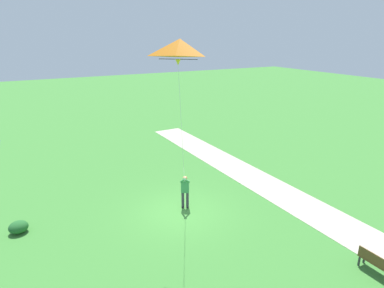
{
  "coord_description": "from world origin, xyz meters",
  "views": [
    {
      "loc": [
        6.32,
        12.97,
        8.43
      ],
      "look_at": [
        -0.22,
        0.85,
        3.82
      ],
      "focal_mm": 30.36,
      "sensor_mm": 36.0,
      "label": 1
    }
  ],
  "objects_px": {
    "flying_kite": "(180,53)",
    "lakeside_shrub": "(18,227)",
    "park_bench_near_walkway": "(379,264)",
    "person_kite_flyer": "(185,189)"
  },
  "relations": [
    {
      "from": "person_kite_flyer",
      "to": "park_bench_near_walkway",
      "type": "bearing_deg",
      "value": 116.82
    },
    {
      "from": "flying_kite",
      "to": "park_bench_near_walkway",
      "type": "distance_m",
      "value": 10.62
    },
    {
      "from": "person_kite_flyer",
      "to": "park_bench_near_walkway",
      "type": "xyz_separation_m",
      "value": [
        -3.96,
        7.83,
        -0.54
      ]
    },
    {
      "from": "person_kite_flyer",
      "to": "park_bench_near_walkway",
      "type": "height_order",
      "value": "person_kite_flyer"
    },
    {
      "from": "park_bench_near_walkway",
      "to": "lakeside_shrub",
      "type": "bearing_deg",
      "value": -38.96
    },
    {
      "from": "person_kite_flyer",
      "to": "lakeside_shrub",
      "type": "distance_m",
      "value": 7.81
    },
    {
      "from": "person_kite_flyer",
      "to": "lakeside_shrub",
      "type": "height_order",
      "value": "person_kite_flyer"
    },
    {
      "from": "lakeside_shrub",
      "to": "flying_kite",
      "type": "bearing_deg",
      "value": 149.62
    },
    {
      "from": "person_kite_flyer",
      "to": "lakeside_shrub",
      "type": "xyz_separation_m",
      "value": [
        7.62,
        -1.53,
        -0.77
      ]
    },
    {
      "from": "flying_kite",
      "to": "lakeside_shrub",
      "type": "bearing_deg",
      "value": -30.38
    }
  ]
}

